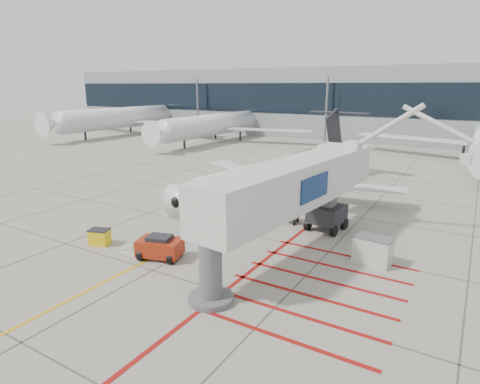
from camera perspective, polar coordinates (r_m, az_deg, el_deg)
The scene contains 13 objects.
ground_plane at distance 27.33m, azimuth -6.56°, elevation -7.87°, with size 260.00×260.00×0.00m, color #9E9688.
regional_jet at distance 36.66m, azimuth 3.18°, elevation 4.43°, with size 23.46×29.58×7.75m, color white, non-canonical shape.
jet_bridge at distance 24.59m, azimuth 6.26°, elevation -0.64°, with size 9.43×19.92×7.97m, color silver, non-canonical shape.
pushback_tug at distance 25.84m, azimuth -11.33°, elevation -7.58°, with size 2.69×1.68×1.57m, color #A0260F, non-canonical shape.
spill_bin at distance 29.09m, azimuth -19.35°, elevation -6.03°, with size 1.29×0.86×1.12m, color yellow, non-canonical shape.
baggage_cart at distance 32.06m, azimuth 6.78°, elevation -3.30°, with size 1.81×1.14×1.14m, color #56565B, non-canonical shape.
ground_power_unit at distance 25.88m, azimuth 18.36°, elevation -7.87°, with size 2.15×1.26×1.71m, color beige, non-canonical shape.
cone_nose at distance 31.19m, azimuth -4.83°, elevation -4.39°, with size 0.37×0.37×0.51m, color #E0580B.
cone_side at distance 32.93m, azimuth 0.88°, elevation -3.35°, with size 0.31×0.31×0.43m, color #E54D0C.
terminal_building at distance 90.09m, azimuth 28.04°, elevation 10.98°, with size 180.00×28.00×14.00m, color gray.
terminal_glass_band at distance 76.04m, azimuth 27.42°, elevation 11.39°, with size 180.00×0.10×6.00m, color black.
bg_aircraft_a at distance 94.55m, azimuth -15.09°, elevation 12.04°, with size 39.56×43.96×13.19m, color silver, non-canonical shape.
bg_aircraft_b at distance 79.17m, azimuth -2.58°, elevation 11.57°, with size 35.49×39.44×11.83m, color silver, non-canonical shape.
Camera 1 is at (15.56, -19.84, 10.55)m, focal length 30.00 mm.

